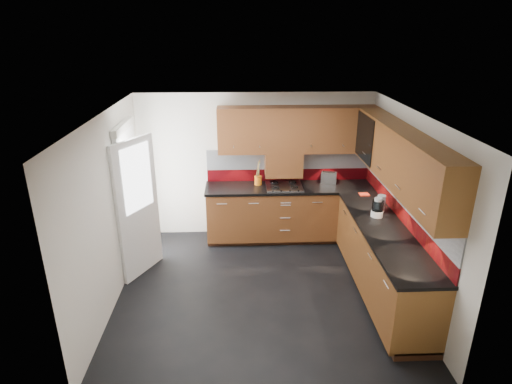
{
  "coord_description": "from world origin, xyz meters",
  "views": [
    {
      "loc": [
        -0.27,
        -4.94,
        3.38
      ],
      "look_at": [
        -0.04,
        0.65,
        1.18
      ],
      "focal_mm": 30.0,
      "sensor_mm": 36.0,
      "label": 1
    }
  ],
  "objects_px": {
    "gas_hob": "(284,186)",
    "toaster": "(329,177)",
    "utensil_pot": "(258,179)",
    "food_processor": "(377,208)"
  },
  "relations": [
    {
      "from": "gas_hob",
      "to": "utensil_pot",
      "type": "height_order",
      "value": "utensil_pot"
    },
    {
      "from": "gas_hob",
      "to": "toaster",
      "type": "xyz_separation_m",
      "value": [
        0.76,
        0.18,
        0.07
      ]
    },
    {
      "from": "gas_hob",
      "to": "food_processor",
      "type": "bearing_deg",
      "value": -45.96
    },
    {
      "from": "utensil_pot",
      "to": "food_processor",
      "type": "height_order",
      "value": "utensil_pot"
    },
    {
      "from": "utensil_pot",
      "to": "toaster",
      "type": "height_order",
      "value": "utensil_pot"
    },
    {
      "from": "gas_hob",
      "to": "toaster",
      "type": "height_order",
      "value": "toaster"
    },
    {
      "from": "toaster",
      "to": "utensil_pot",
      "type": "bearing_deg",
      "value": -177.51
    },
    {
      "from": "toaster",
      "to": "gas_hob",
      "type": "bearing_deg",
      "value": -166.5
    },
    {
      "from": "utensil_pot",
      "to": "gas_hob",
      "type": "bearing_deg",
      "value": -17.57
    },
    {
      "from": "gas_hob",
      "to": "utensil_pot",
      "type": "distance_m",
      "value": 0.44
    }
  ]
}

